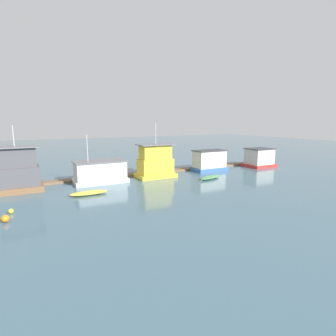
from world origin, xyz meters
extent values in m
plane|color=#426070|center=(0.00, 0.00, 0.00)|extent=(200.00, 200.00, 0.00)
cube|color=brown|center=(0.00, 2.77, 0.15)|extent=(51.00, 1.62, 0.30)
cube|color=brown|center=(-19.30, 0.42, 0.34)|extent=(5.10, 4.01, 0.68)
cube|color=#4C4C51|center=(-19.30, 0.42, 1.81)|extent=(4.47, 3.37, 2.26)
cube|color=#4C4C51|center=(-19.30, 0.42, 4.09)|extent=(4.03, 2.93, 2.29)
cube|color=slate|center=(-19.30, 0.42, 5.29)|extent=(4.77, 3.67, 0.12)
cylinder|color=#B2B2B7|center=(-19.47, 0.42, 6.55)|extent=(0.12, 0.12, 2.40)
cube|color=white|center=(-9.66, 0.48, 0.26)|extent=(7.00, 3.92, 0.52)
cube|color=white|center=(-9.66, 0.48, 1.68)|extent=(6.50, 3.42, 2.33)
cube|color=slate|center=(-9.66, 0.48, 2.91)|extent=(6.80, 3.72, 0.12)
cylinder|color=#B2B2B7|center=(-11.23, 0.48, 4.73)|extent=(0.12, 0.12, 3.52)
cube|color=gold|center=(-1.57, 0.04, 0.27)|extent=(5.66, 3.61, 0.54)
cube|color=gold|center=(-1.57, 0.04, 1.64)|extent=(4.86, 2.82, 2.21)
cube|color=gold|center=(-1.57, 0.04, 3.78)|extent=(4.38, 2.34, 2.05)
cube|color=slate|center=(-1.57, 0.04, 4.87)|extent=(5.16, 3.12, 0.12)
cylinder|color=#B2B2B7|center=(-1.50, 0.04, 6.48)|extent=(0.12, 0.12, 3.10)
cube|color=#3866B7|center=(8.62, 0.44, 0.31)|extent=(5.70, 3.22, 0.61)
cube|color=silver|center=(8.62, 0.44, 2.00)|extent=(5.15, 2.67, 2.76)
cube|color=#38383D|center=(8.62, 0.44, 3.44)|extent=(5.45, 2.97, 0.12)
cube|color=red|center=(19.29, -0.44, 0.24)|extent=(5.07, 4.10, 0.49)
cube|color=beige|center=(19.29, -0.44, 1.87)|extent=(4.33, 3.36, 2.77)
cube|color=#38383D|center=(19.29, -0.44, 3.32)|extent=(4.63, 3.66, 0.12)
ellipsoid|color=yellow|center=(-12.40, -5.21, 0.23)|extent=(4.18, 1.44, 0.45)
cube|color=#997F60|center=(-12.40, -5.21, 0.38)|extent=(0.18, 1.16, 0.08)
ellipsoid|color=#47844C|center=(4.81, -4.85, 0.23)|extent=(4.27, 2.36, 0.47)
cube|color=#997F60|center=(4.81, -4.85, 0.40)|extent=(0.45, 1.08, 0.08)
sphere|color=yellow|center=(-19.85, -8.20, 0.22)|extent=(0.44, 0.44, 0.44)
sphere|color=orange|center=(-20.15, -10.39, 0.31)|extent=(0.62, 0.62, 0.62)
camera|label=1|loc=(-17.86, -34.76, 8.18)|focal=28.00mm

